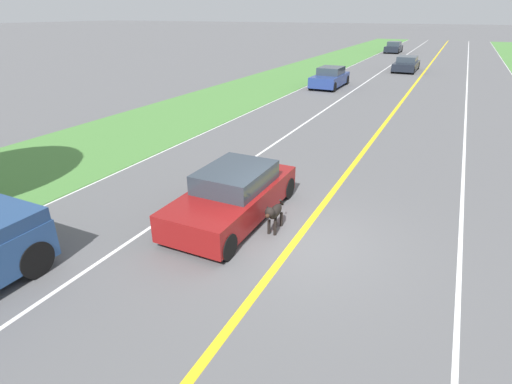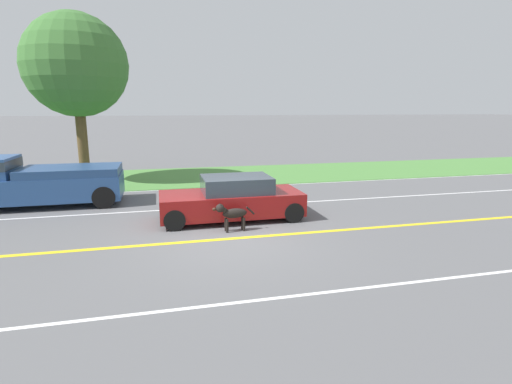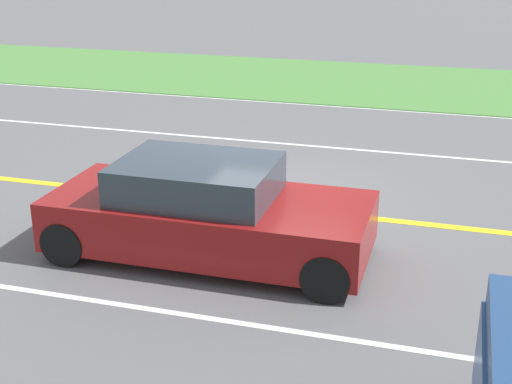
{
  "view_description": "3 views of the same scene",
  "coord_description": "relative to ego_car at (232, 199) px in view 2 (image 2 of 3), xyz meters",
  "views": [
    {
      "loc": [
        -2.72,
        7.69,
        4.93
      ],
      "look_at": [
        1.09,
        -0.09,
        1.01
      ],
      "focal_mm": 28.0,
      "sensor_mm": 36.0,
      "label": 1
    },
    {
      "loc": [
        -9.84,
        1.71,
        3.34
      ],
      "look_at": [
        1.66,
        -1.12,
        0.86
      ],
      "focal_mm": 28.0,
      "sensor_mm": 36.0,
      "label": 2
    },
    {
      "loc": [
        10.19,
        2.68,
        4.23
      ],
      "look_at": [
        1.73,
        0.21,
        0.92
      ],
      "focal_mm": 50.0,
      "sensor_mm": 36.0,
      "label": 3
    }
  ],
  "objects": [
    {
      "name": "roadside_tree_right_near",
      "position": [
        7.89,
        5.46,
        4.56
      ],
      "size": [
        4.48,
        4.48,
        7.46
      ],
      "color": "brown",
      "rests_on": "ground"
    },
    {
      "name": "ego_car",
      "position": [
        0.0,
        0.0,
        0.0
      ],
      "size": [
        1.84,
        4.28,
        1.33
      ],
      "color": "maroon",
      "rests_on": "ground"
    },
    {
      "name": "ground_plane",
      "position": [
        -1.9,
        0.42,
        -0.62
      ],
      "size": [
        400.0,
        400.0,
        0.0
      ],
      "primitive_type": "plane",
      "color": "#5B5B5E"
    },
    {
      "name": "centre_divider_line",
      "position": [
        -1.9,
        0.42,
        -0.62
      ],
      "size": [
        0.18,
        160.0,
        0.01
      ],
      "primitive_type": "cube",
      "color": "yellow",
      "rests_on": "ground"
    },
    {
      "name": "dog",
      "position": [
        -1.26,
        0.26,
        -0.11
      ],
      "size": [
        0.29,
        1.21,
        0.83
      ],
      "rotation": [
        0.0,
        0.0,
        0.07
      ],
      "color": "black",
      "rests_on": "ground"
    },
    {
      "name": "lane_edge_line_right",
      "position": [
        5.1,
        0.42,
        -0.62
      ],
      "size": [
        0.14,
        160.0,
        0.01
      ],
      "primitive_type": "cube",
      "color": "white",
      "rests_on": "ground"
    },
    {
      "name": "pickup_truck",
      "position": [
        3.3,
        6.61,
        0.27
      ],
      "size": [
        2.09,
        5.74,
        1.75
      ],
      "color": "#284C84",
      "rests_on": "ground"
    },
    {
      "name": "lane_dash_oncoming",
      "position": [
        -5.4,
        0.42,
        -0.62
      ],
      "size": [
        0.1,
        160.0,
        0.01
      ],
      "primitive_type": "cube",
      "color": "white",
      "rests_on": "ground"
    },
    {
      "name": "lane_dash_same_dir",
      "position": [
        1.6,
        0.42,
        -0.62
      ],
      "size": [
        0.1,
        160.0,
        0.01
      ],
      "primitive_type": "cube",
      "color": "white",
      "rests_on": "ground"
    },
    {
      "name": "grass_verge_right",
      "position": [
        8.1,
        0.42,
        -0.61
      ],
      "size": [
        6.0,
        160.0,
        0.03
      ],
      "primitive_type": "cube",
      "color": "#4C843D",
      "rests_on": "ground"
    }
  ]
}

